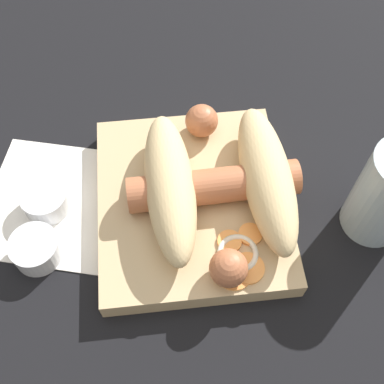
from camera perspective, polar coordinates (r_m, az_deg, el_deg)
ground_plane at (r=0.51m, az=-0.00°, el=-2.01°), size 3.00×3.00×0.00m
food_tray at (r=0.49m, az=-0.00°, el=-1.32°), size 0.21×0.19×0.02m
bread_roll at (r=0.46m, az=3.14°, el=1.36°), size 0.17×0.15×0.05m
sausage at (r=0.47m, az=2.61°, el=0.50°), size 0.20×0.17×0.04m
pickled_veggies at (r=0.46m, az=5.68°, el=-7.46°), size 0.07×0.06×0.01m
napkin at (r=0.53m, az=-15.84°, el=-1.16°), size 0.18×0.18×0.00m
condiment_cup_near at (r=0.52m, az=-16.91°, el=-1.05°), size 0.05×0.05×0.03m
condiment_cup_far at (r=0.50m, az=-17.95°, el=-6.54°), size 0.05×0.05×0.03m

